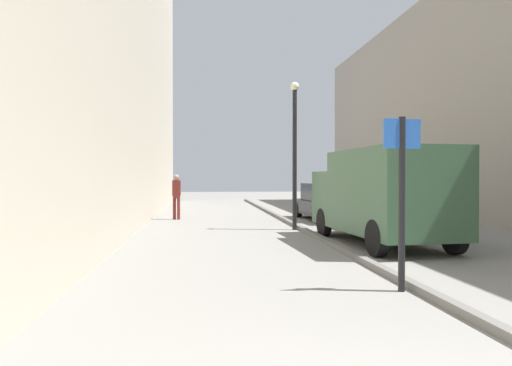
{
  "coord_description": "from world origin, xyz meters",
  "views": [
    {
      "loc": [
        -1.61,
        -1.92,
        1.71
      ],
      "look_at": [
        0.17,
        13.39,
        1.51
      ],
      "focal_mm": 33.07,
      "sensor_mm": 36.0,
      "label": 1
    }
  ],
  "objects": [
    {
      "name": "ground_plane",
      "position": [
        0.0,
        12.0,
        0.0
      ],
      "size": [
        80.0,
        80.0,
        0.0
      ],
      "primitive_type": "plane",
      "color": "gray"
    },
    {
      "name": "kerb_strip",
      "position": [
        1.58,
        12.0,
        0.06
      ],
      "size": [
        0.16,
        40.0,
        0.12
      ],
      "primitive_type": "cube",
      "color": "#615F5B",
      "rests_on": "ground_plane"
    },
    {
      "name": "pedestrian_main_foreground",
      "position": [
        -2.6,
        17.2,
        1.05
      ],
      "size": [
        0.35,
        0.27,
        1.81
      ],
      "rotation": [
        0.0,
        0.0,
        -0.33
      ],
      "color": "maroon",
      "rests_on": "ground_plane"
    },
    {
      "name": "delivery_van",
      "position": [
        2.92,
        9.55,
        1.28
      ],
      "size": [
        2.32,
        5.25,
        2.37
      ],
      "rotation": [
        0.0,
        0.0,
        0.06
      ],
      "color": "#335138",
      "rests_on": "ground_plane"
    },
    {
      "name": "parked_car",
      "position": [
        3.35,
        16.22,
        0.71
      ],
      "size": [
        2.04,
        4.3,
        1.45
      ],
      "rotation": [
        0.0,
        0.0,
        0.06
      ],
      "color": "black",
      "rests_on": "ground_plane"
    },
    {
      "name": "street_sign_post",
      "position": [
        1.35,
        4.78,
        1.55
      ],
      "size": [
        0.6,
        0.1,
        2.6
      ],
      "rotation": [
        0.0,
        0.0,
        3.25
      ],
      "color": "black",
      "rests_on": "ground_plane"
    },
    {
      "name": "lamp_post",
      "position": [
        1.38,
        13.01,
        2.72
      ],
      "size": [
        0.28,
        0.28,
        4.76
      ],
      "color": "black",
      "rests_on": "ground_plane"
    }
  ]
}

